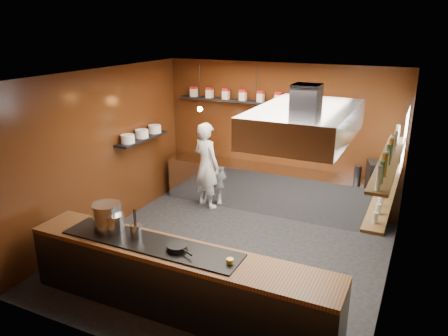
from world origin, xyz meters
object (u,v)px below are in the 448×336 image
Objects in this scene: stockpot_large at (107,217)px; stockpot_small at (114,223)px; chef at (206,165)px; espresso_machine at (380,174)px; extractor_hood at (305,122)px.

stockpot_small is at bearing -8.43° from stockpot_large.
stockpot_large is 1.42× the size of stockpot_small.
chef reaches higher than stockpot_small.
espresso_machine is (3.13, 3.65, 0.05)m from stockpot_small.
espresso_machine reaches higher than stockpot_large.
stockpot_large is at bearing -149.37° from espresso_machine.
espresso_machine reaches higher than stockpot_small.
espresso_machine is at bearing 49.39° from stockpot_small.
extractor_hood is 3.73m from chef.
extractor_hood is 2.97m from espresso_machine.
stockpot_large reaches higher than stockpot_small.
stockpot_large is at bearing 113.19° from chef.
extractor_hood reaches higher than stockpot_large.
stockpot_large is 0.22× the size of chef.
chef reaches higher than espresso_machine.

